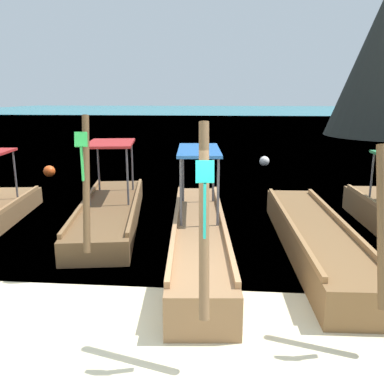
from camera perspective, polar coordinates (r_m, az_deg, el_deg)
ground at (r=5.93m, az=-2.71°, el=-18.16°), size 120.00×120.00×0.00m
sea_water at (r=66.16m, az=4.43°, el=10.75°), size 120.00×120.00×0.00m
longtail_boat_green_ribbon at (r=10.27m, az=-11.46°, el=-2.54°), size 2.20×6.05×2.79m
longtail_boat_turquoise_ribbon at (r=8.14m, az=1.01°, el=-6.10°), size 1.54×6.72×2.83m
longtail_boat_blue_ribbon at (r=8.56m, az=16.87°, el=-6.16°), size 1.33×6.33×2.54m
mooring_buoy_near at (r=16.72m, az=-19.49°, el=2.78°), size 0.45×0.45×0.45m
mooring_buoy_far at (r=18.53m, az=10.18°, el=4.31°), size 0.44×0.44×0.44m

